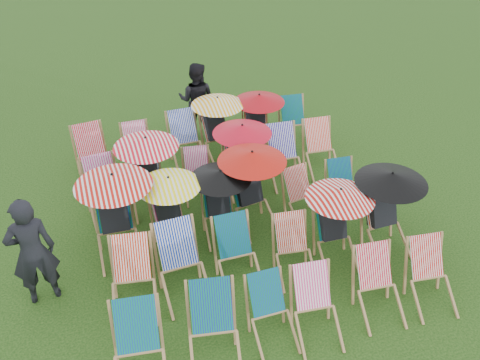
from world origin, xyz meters
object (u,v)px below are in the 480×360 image
object	(u,v)px
deckchair_0	(138,353)
deckchair_5	(433,277)
person_rear	(197,100)
deckchair_29	(295,123)
person_left	(32,252)

from	to	relation	value
deckchair_0	deckchair_5	size ratio (longest dim) A/B	1.10
deckchair_5	person_rear	bearing A→B (deg)	115.02
deckchair_29	person_left	world-z (taller)	person_left
deckchair_29	person_rear	bearing A→B (deg)	156.92
deckchair_5	person_left	bearing A→B (deg)	167.59
deckchair_0	deckchair_5	distance (m)	4.12
deckchair_0	deckchair_29	distance (m)	6.23
deckchair_0	person_rear	bearing A→B (deg)	76.28
deckchair_5	person_left	world-z (taller)	person_left
person_left	person_rear	world-z (taller)	person_left
deckchair_29	person_rear	world-z (taller)	person_rear
deckchair_0	deckchair_5	xyz separation A→B (m)	(4.12, -0.02, -0.04)
person_left	deckchair_5	bearing A→B (deg)	154.00
deckchair_0	person_left	bearing A→B (deg)	128.97
deckchair_0	deckchair_29	world-z (taller)	deckchair_0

